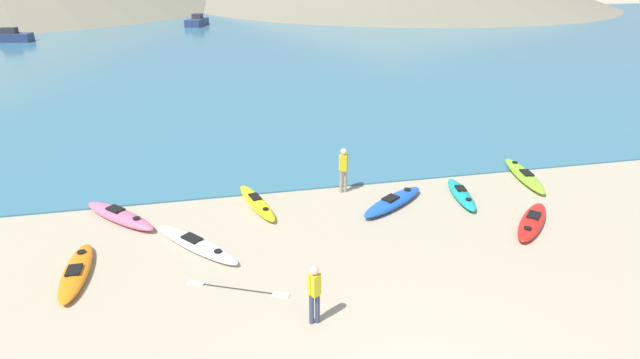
{
  "coord_description": "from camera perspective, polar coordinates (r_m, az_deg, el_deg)",
  "views": [
    {
      "loc": [
        -3.42,
        -5.74,
        7.87
      ],
      "look_at": [
        0.07,
        10.55,
        0.5
      ],
      "focal_mm": 28.0,
      "sensor_mm": 36.0,
      "label": 1
    }
  ],
  "objects": [
    {
      "name": "kayak_on_sand_4",
      "position": [
        17.46,
        -7.25,
        -2.62
      ],
      "size": [
        1.34,
        3.14,
        0.33
      ],
      "color": "yellow",
      "rests_on": "ground_plane"
    },
    {
      "name": "kayak_on_sand_1",
      "position": [
        15.37,
        -13.97,
        -7.17
      ],
      "size": [
        2.76,
        3.11,
        0.3
      ],
      "color": "white",
      "rests_on": "ground_plane"
    },
    {
      "name": "kayak_on_sand_2",
      "position": [
        17.48,
        8.34,
        -2.51
      ],
      "size": [
        2.96,
        2.36,
        0.4
      ],
      "color": "blue",
      "rests_on": "ground_plane"
    },
    {
      "name": "kayak_on_sand_0",
      "position": [
        17.48,
        23.09,
        -4.42
      ],
      "size": [
        2.55,
        2.61,
        0.34
      ],
      "color": "red",
      "rests_on": "ground_plane"
    },
    {
      "name": "moored_boat_0",
      "position": [
        68.73,
        -13.89,
        17.12
      ],
      "size": [
        3.07,
        4.35,
        1.44
      ],
      "color": "navy",
      "rests_on": "bay_water"
    },
    {
      "name": "moored_boat_1",
      "position": [
        62.35,
        -32.3,
        13.62
      ],
      "size": [
        5.33,
        2.29,
        1.42
      ],
      "color": "navy",
      "rests_on": "bay_water"
    },
    {
      "name": "kayak_on_sand_6",
      "position": [
        20.99,
        22.29,
        0.46
      ],
      "size": [
        1.18,
        3.48,
        0.37
      ],
      "color": "#8CCC2D",
      "rests_on": "ground_plane"
    },
    {
      "name": "kayak_on_sand_3",
      "position": [
        18.59,
        15.84,
        -1.62
      ],
      "size": [
        0.97,
        2.71,
        0.36
      ],
      "color": "teal",
      "rests_on": "ground_plane"
    },
    {
      "name": "person_near_foreground",
      "position": [
        11.72,
        -0.64,
        -12.63
      ],
      "size": [
        0.32,
        0.27,
        1.57
      ],
      "color": "#384260",
      "rests_on": "ground_plane"
    },
    {
      "name": "loose_paddle",
      "position": [
        13.45,
        -9.39,
        -12.23
      ],
      "size": [
        2.61,
        1.31,
        0.03
      ],
      "color": "black",
      "rests_on": "ground_plane"
    },
    {
      "name": "bay_water",
      "position": [
        52.24,
        -8.48,
        15.0
      ],
      "size": [
        160.0,
        70.0,
        0.06
      ],
      "primitive_type": "cube",
      "color": "teal",
      "rests_on": "ground_plane"
    },
    {
      "name": "person_near_waterline",
      "position": [
        18.03,
        2.7,
        1.38
      ],
      "size": [
        0.35,
        0.26,
        1.71
      ],
      "color": "gray",
      "rests_on": "ground_plane"
    },
    {
      "name": "kayak_on_sand_5",
      "position": [
        15.2,
        -26.09,
        -9.45
      ],
      "size": [
        0.7,
        2.91,
        0.32
      ],
      "color": "orange",
      "rests_on": "ground_plane"
    },
    {
      "name": "kayak_on_sand_7",
      "position": [
        17.64,
        -21.95,
        -3.85
      ],
      "size": [
        2.76,
        2.83,
        0.41
      ],
      "color": "#E5668C",
      "rests_on": "ground_plane"
    }
  ]
}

